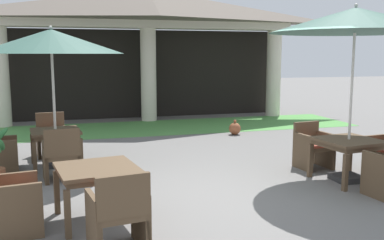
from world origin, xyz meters
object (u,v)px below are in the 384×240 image
at_px(patio_table_mid_right, 97,174).
at_px(patio_chair_mid_right_west, 13,200).
at_px(terracotta_urn, 235,128).
at_px(patio_table_mid_left, 349,145).
at_px(patio_umbrella_mid_left, 355,21).
at_px(patio_chair_mid_left_north, 313,147).
at_px(patio_umbrella_near_foreground, 51,42).
at_px(patio_table_near_foreground, 56,135).
at_px(patio_chair_mid_right_south, 118,214).
at_px(patio_chair_near_foreground_north, 52,137).
at_px(patio_chair_near_foreground_south, 61,156).

distance_m(patio_table_mid_right, patio_chair_mid_right_west, 1.03).
xyz_separation_m(patio_table_mid_right, terracotta_urn, (3.91, 5.22, -0.45)).
xyz_separation_m(patio_table_mid_left, patio_umbrella_mid_left, (-0.00, -0.00, 2.03)).
bearing_deg(patio_chair_mid_left_north, patio_umbrella_near_foreground, -23.63).
relative_size(patio_umbrella_mid_left, patio_table_mid_right, 2.64).
relative_size(patio_table_near_foreground, patio_umbrella_mid_left, 0.33).
bearing_deg(patio_umbrella_mid_left, patio_table_mid_right, -170.84).
bearing_deg(patio_chair_mid_right_south, patio_umbrella_near_foreground, 91.57).
height_order(patio_chair_mid_left_north, patio_chair_mid_right_west, patio_chair_mid_right_west).
bearing_deg(patio_table_mid_right, patio_chair_near_foreground_north, 99.88).
bearing_deg(patio_chair_mid_left_north, patio_table_mid_right, 14.60).
relative_size(patio_table_mid_left, patio_chair_mid_left_north, 1.24).
bearing_deg(patio_table_mid_left, patio_table_near_foreground, 153.95).
height_order(patio_chair_near_foreground_north, patio_chair_mid_left_north, patio_chair_near_foreground_north).
bearing_deg(terracotta_urn, patio_table_near_foreground, -153.69).
distance_m(patio_chair_near_foreground_north, terracotta_urn, 4.77).
bearing_deg(patio_umbrella_near_foreground, patio_chair_near_foreground_south, -83.52).
bearing_deg(patio_chair_near_foreground_south, patio_umbrella_mid_left, -22.50).
bearing_deg(patio_umbrella_near_foreground, terracotta_urn, 26.31).
relative_size(patio_chair_near_foreground_north, patio_table_mid_left, 0.85).
bearing_deg(patio_umbrella_near_foreground, patio_umbrella_mid_left, -26.05).
xyz_separation_m(patio_chair_near_foreground_south, patio_chair_mid_left_north, (4.53, -0.41, -0.02)).
xyz_separation_m(patio_chair_near_foreground_north, patio_chair_mid_right_west, (-0.30, -4.15, 0.01)).
xyz_separation_m(patio_chair_near_foreground_south, terracotta_urn, (4.38, 3.21, -0.25)).
bearing_deg(patio_chair_mid_left_north, patio_table_mid_left, 90.00).
height_order(patio_table_mid_right, terracotta_urn, patio_table_mid_right).
bearing_deg(patio_table_mid_left, patio_umbrella_mid_left, -174.64).
relative_size(patio_umbrella_near_foreground, terracotta_urn, 6.56).
xyz_separation_m(patio_umbrella_mid_left, patio_table_mid_right, (-4.17, -0.67, -2.03)).
bearing_deg(patio_umbrella_near_foreground, patio_chair_mid_right_south, -79.53).
bearing_deg(patio_chair_near_foreground_north, patio_umbrella_near_foreground, 90.00).
relative_size(patio_umbrella_near_foreground, patio_chair_mid_right_west, 3.03).
distance_m(patio_table_near_foreground, patio_chair_mid_left_north, 4.86).
xyz_separation_m(patio_chair_near_foreground_north, patio_chair_mid_left_north, (4.76, -2.39, 0.00)).
height_order(patio_table_near_foreground, patio_chair_mid_right_south, patio_chair_mid_right_south).
bearing_deg(patio_chair_mid_right_west, patio_chair_mid_left_north, 100.21).
height_order(patio_table_near_foreground, terracotta_urn, patio_table_near_foreground).
relative_size(patio_table_near_foreground, patio_chair_mid_left_north, 1.15).
distance_m(patio_chair_near_foreground_south, patio_table_mid_right, 2.07).
height_order(patio_chair_near_foreground_north, patio_chair_near_foreground_south, patio_chair_near_foreground_south).
height_order(patio_table_mid_right, patio_chair_mid_right_south, patio_chair_mid_right_south).
height_order(patio_chair_mid_left_north, patio_table_mid_right, patio_chair_mid_left_north).
bearing_deg(terracotta_urn, patio_chair_near_foreground_north, -165.09).
relative_size(patio_table_mid_left, patio_chair_mid_right_west, 1.20).
height_order(patio_chair_near_foreground_south, patio_table_mid_left, patio_chair_near_foreground_south).
xyz_separation_m(patio_chair_near_foreground_north, patio_umbrella_mid_left, (4.87, -3.32, 2.25)).
height_order(patio_chair_mid_left_north, terracotta_urn, patio_chair_mid_left_north).
distance_m(patio_table_mid_left, patio_chair_mid_right_west, 5.24).
distance_m(patio_table_near_foreground, patio_chair_mid_right_south, 4.07).
relative_size(patio_chair_mid_left_north, patio_chair_mid_right_south, 0.93).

